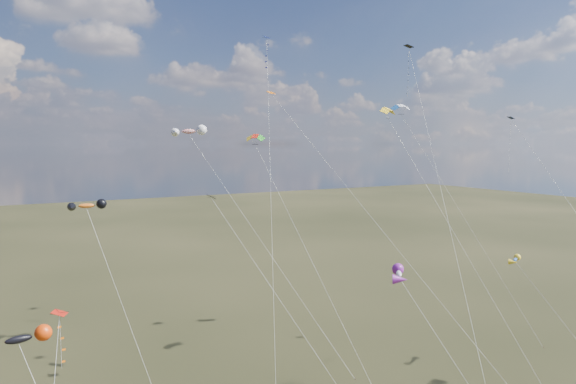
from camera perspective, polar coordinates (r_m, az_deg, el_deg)
diamond_black_high at (r=63.50m, az=13.64°, el=11.31°), size 14.97×27.44×35.78m
diamond_navy_tall at (r=67.89m, az=-2.30°, el=12.85°), size 11.12×22.88×38.09m
diamond_black_mid at (r=48.11m, az=-3.87°, el=-7.51°), size 8.32×15.27×18.88m
diamond_red_low at (r=40.51m, az=-24.01°, el=-15.45°), size 2.94×9.09×12.20m
diamond_navy_right at (r=64.25m, az=24.19°, el=3.73°), size 5.33×18.89×26.94m
diamond_orange_center at (r=49.70m, az=7.49°, el=-0.52°), size 15.07×21.95×29.20m
parafoil_yellow at (r=57.64m, az=11.16°, el=8.87°), size 6.55×18.53×28.19m
parafoil_blue_white at (r=66.93m, az=12.54°, el=9.21°), size 11.58×14.94×29.20m
parafoil_tricolor at (r=51.63m, az=-3.56°, el=5.95°), size 8.03×12.90×25.07m
novelty_black_orange at (r=36.49m, az=-27.74°, el=-14.34°), size 5.59×6.52×12.48m
novelty_orange_black at (r=51.25m, az=-21.46°, el=-1.50°), size 5.96×11.05×18.63m
novelty_white_purple at (r=34.51m, az=12.32°, el=-9.02°), size 7.22×10.15×15.82m
novelty_redwhite_stripe at (r=60.81m, az=-10.93°, el=6.57°), size 13.03×18.60×26.01m
novelty_blue_yellow at (r=59.96m, az=23.98°, el=-6.94°), size 5.49×9.36×11.99m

